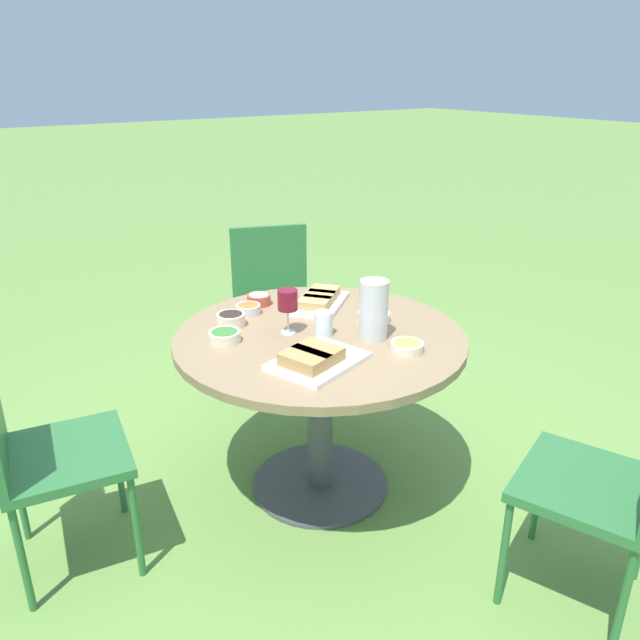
{
  "coord_description": "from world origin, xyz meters",
  "views": [
    {
      "loc": [
        -1.89,
        1.3,
        1.72
      ],
      "look_at": [
        0.0,
        0.0,
        0.79
      ],
      "focal_mm": 35.0,
      "sensor_mm": 36.0,
      "label": 1
    }
  ],
  "objects": [
    {
      "name": "water_pitcher",
      "position": [
        -0.15,
        -0.15,
        0.85
      ],
      "size": [
        0.12,
        0.11,
        0.24
      ],
      "color": "silver",
      "rests_on": "dining_table"
    },
    {
      "name": "cup_water_near",
      "position": [
        -0.02,
        -0.01,
        0.78
      ],
      "size": [
        0.07,
        0.07,
        0.1
      ],
      "color": "silver",
      "rests_on": "dining_table"
    },
    {
      "name": "platter_charcuterie",
      "position": [
        0.26,
        -0.18,
        0.76
      ],
      "size": [
        0.36,
        0.38,
        0.06
      ],
      "color": "white",
      "rests_on": "dining_table"
    },
    {
      "name": "wine_glass",
      "position": [
        0.08,
        0.1,
        0.87
      ],
      "size": [
        0.08,
        0.08,
        0.18
      ],
      "color": "silver",
      "rests_on": "dining_table"
    },
    {
      "name": "bowl_dip_red",
      "position": [
        -0.01,
        -0.27,
        0.75
      ],
      "size": [
        0.13,
        0.13,
        0.04
      ],
      "color": "white",
      "rests_on": "dining_table"
    },
    {
      "name": "chair_near_left",
      "position": [
        0.17,
        1.07,
        0.52
      ],
      "size": [
        0.5,
        0.48,
        0.89
      ],
      "color": "#2D6B38",
      "rests_on": "ground_plane"
    },
    {
      "name": "ground_plane",
      "position": [
        0.0,
        0.0,
        0.0
      ],
      "size": [
        40.0,
        40.0,
        0.0
      ],
      "primitive_type": "plane",
      "color": "#668E42"
    },
    {
      "name": "platter_bread_main",
      "position": [
        -0.23,
        0.18,
        0.76
      ],
      "size": [
        0.34,
        0.39,
        0.07
      ],
      "color": "white",
      "rests_on": "dining_table"
    },
    {
      "name": "bowl_dip_cream",
      "position": [
        0.43,
        0.04,
        0.76
      ],
      "size": [
        0.11,
        0.11,
        0.05
      ],
      "color": "#B74733",
      "rests_on": "dining_table"
    },
    {
      "name": "chair_near_right",
      "position": [
        -1.07,
        -0.41,
        0.52
      ],
      "size": [
        0.55,
        0.56,
        0.89
      ],
      "color": "#2D6B38",
      "rests_on": "ground_plane"
    },
    {
      "name": "bowl_olives",
      "position": [
        0.28,
        0.25,
        0.76
      ],
      "size": [
        0.12,
        0.12,
        0.05
      ],
      "color": "beige",
      "rests_on": "dining_table"
    },
    {
      "name": "bowl_roasted_veg",
      "position": [
        0.36,
        0.13,
        0.75
      ],
      "size": [
        0.11,
        0.11,
        0.04
      ],
      "color": "silver",
      "rests_on": "dining_table"
    },
    {
      "name": "bowl_salad",
      "position": [
        0.15,
        0.35,
        0.76
      ],
      "size": [
        0.12,
        0.12,
        0.04
      ],
      "color": "beige",
      "rests_on": "dining_table"
    },
    {
      "name": "bowl_fries",
      "position": [
        -0.32,
        -0.17,
        0.75
      ],
      "size": [
        0.13,
        0.13,
        0.04
      ],
      "color": "beige",
      "rests_on": "dining_table"
    },
    {
      "name": "chair_far_back",
      "position": [
        1.03,
        -0.39,
        0.52
      ],
      "size": [
        0.55,
        0.56,
        0.89
      ],
      "color": "#2D6B38",
      "rests_on": "ground_plane"
    },
    {
      "name": "dining_table",
      "position": [
        0.0,
        0.0,
        0.6
      ],
      "size": [
        1.17,
        1.17,
        0.73
      ],
      "color": "#4C4C51",
      "rests_on": "ground_plane"
    }
  ]
}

